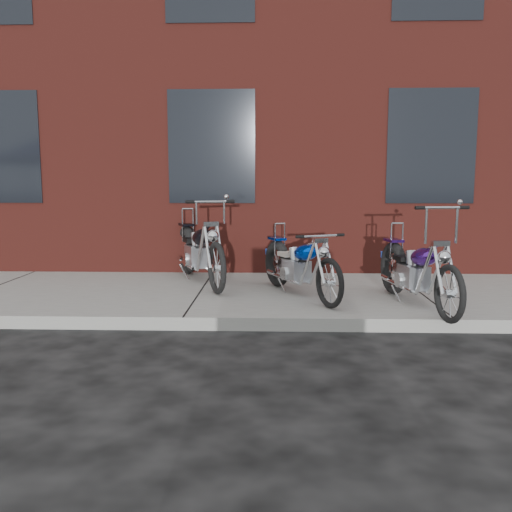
{
  "coord_description": "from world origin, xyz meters",
  "views": [
    {
      "loc": [
        1.01,
        -5.83,
        1.65
      ],
      "look_at": [
        0.79,
        0.8,
        0.73
      ],
      "focal_mm": 38.0,
      "sensor_mm": 36.0,
      "label": 1
    }
  ],
  "objects": [
    {
      "name": "chopper_third",
      "position": [
        -0.1,
        2.15,
        0.59
      ],
      "size": [
        1.05,
        2.31,
        1.25
      ],
      "rotation": [
        0.0,
        0.0,
        -1.18
      ],
      "color": "black",
      "rests_on": "sidewalk"
    },
    {
      "name": "chopper_blue",
      "position": [
        1.34,
        1.23,
        0.53
      ],
      "size": [
        0.97,
        1.95,
        0.91
      ],
      "rotation": [
        0.0,
        0.0,
        -1.14
      ],
      "color": "black",
      "rests_on": "sidewalk"
    },
    {
      "name": "sidewalk",
      "position": [
        0.0,
        1.5,
        0.07
      ],
      "size": [
        22.0,
        3.0,
        0.15
      ],
      "primitive_type": "cube",
      "color": "gray",
      "rests_on": "ground"
    },
    {
      "name": "building_brick",
      "position": [
        0.0,
        8.0,
        4.0
      ],
      "size": [
        22.0,
        10.0,
        8.0
      ],
      "primitive_type": "cube",
      "color": "maroon",
      "rests_on": "ground"
    },
    {
      "name": "chopper_purple",
      "position": [
        2.73,
        0.67,
        0.55
      ],
      "size": [
        0.61,
        2.19,
        1.24
      ],
      "rotation": [
        0.0,
        0.0,
        -1.4
      ],
      "color": "black",
      "rests_on": "sidewalk"
    },
    {
      "name": "ground",
      "position": [
        0.0,
        0.0,
        0.0
      ],
      "size": [
        120.0,
        120.0,
        0.0
      ],
      "primitive_type": "plane",
      "color": "black",
      "rests_on": "ground"
    }
  ]
}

